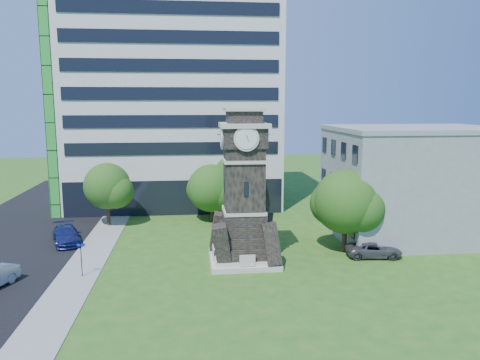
{
  "coord_description": "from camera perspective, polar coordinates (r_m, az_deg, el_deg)",
  "views": [
    {
      "loc": [
        -1.08,
        -33.8,
        12.55
      ],
      "look_at": [
        3.09,
        5.76,
        6.02
      ],
      "focal_mm": 35.0,
      "sensor_mm": 36.0,
      "label": 1
    }
  ],
  "objects": [
    {
      "name": "tree_east",
      "position": [
        40.46,
        12.85,
        -2.82
      ],
      "size": [
        6.0,
        5.46,
        7.11
      ],
      "rotation": [
        0.0,
        0.0,
        0.22
      ],
      "color": "#332114",
      "rests_on": "ground"
    },
    {
      "name": "tree_ne",
      "position": [
        52.89,
        -0.26,
        0.27
      ],
      "size": [
        5.86,
        5.33,
        7.08
      ],
      "rotation": [
        0.0,
        0.0,
        0.12
      ],
      "color": "#332114",
      "rests_on": "ground"
    },
    {
      "name": "car_east_lot",
      "position": [
        40.51,
        15.99,
        -8.16
      ],
      "size": [
        4.73,
        2.55,
        1.26
      ],
      "primitive_type": "imported",
      "rotation": [
        0.0,
        0.0,
        1.47
      ],
      "color": "#49494E",
      "rests_on": "ground"
    },
    {
      "name": "office_tall",
      "position": [
        59.7,
        -8.2,
        10.83
      ],
      "size": [
        26.2,
        15.11,
        28.6
      ],
      "color": "silver",
      "rests_on": "ground"
    },
    {
      "name": "office_low",
      "position": [
        47.37,
        20.44,
        -0.19
      ],
      "size": [
        15.2,
        12.2,
        10.4
      ],
      "color": "#95979A",
      "rests_on": "ground"
    },
    {
      "name": "tree_nc",
      "position": [
        49.87,
        -3.41,
        -1.16
      ],
      "size": [
        5.61,
        5.1,
        6.19
      ],
      "rotation": [
        0.0,
        0.0,
        0.06
      ],
      "color": "#332114",
      "rests_on": "ground"
    },
    {
      "name": "clock_tower",
      "position": [
        36.75,
        0.47,
        -2.09
      ],
      "size": [
        5.4,
        5.4,
        12.22
      ],
      "color": "beige",
      "rests_on": "ground"
    },
    {
      "name": "street_sign",
      "position": [
        36.28,
        -18.79,
        -8.76
      ],
      "size": [
        0.61,
        0.06,
        2.55
      ],
      "rotation": [
        0.0,
        0.0,
        -0.27
      ],
      "color": "black",
      "rests_on": "ground"
    },
    {
      "name": "car_street_north",
      "position": [
        45.53,
        -20.43,
        -6.28
      ],
      "size": [
        3.76,
        5.68,
        1.53
      ],
      "primitive_type": "imported",
      "rotation": [
        0.0,
        0.0,
        0.33
      ],
      "color": "navy",
      "rests_on": "ground"
    },
    {
      "name": "park_bench",
      "position": [
        37.5,
        0.78,
        -9.41
      ],
      "size": [
        1.85,
        0.49,
        0.96
      ],
      "rotation": [
        0.0,
        0.0,
        0.25
      ],
      "color": "black",
      "rests_on": "ground"
    },
    {
      "name": "ground",
      "position": [
        36.07,
        -4.01,
        -11.07
      ],
      "size": [
        160.0,
        160.0,
        0.0
      ],
      "primitive_type": "plane",
      "color": "#295E1B",
      "rests_on": "ground"
    },
    {
      "name": "sidewalk",
      "position": [
        41.63,
        -17.6,
        -8.63
      ],
      "size": [
        3.0,
        70.0,
        0.06
      ],
      "primitive_type": "cube",
      "color": "gray",
      "rests_on": "ground"
    },
    {
      "name": "tree_nw",
      "position": [
        49.87,
        -15.8,
        -0.9
      ],
      "size": [
        5.22,
        4.74,
        6.55
      ],
      "rotation": [
        0.0,
        0.0,
        0.01
      ],
      "color": "#332114",
      "rests_on": "ground"
    }
  ]
}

